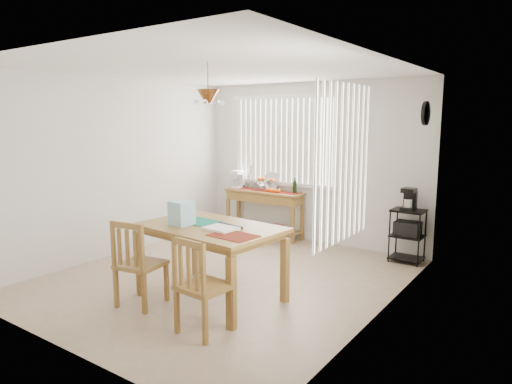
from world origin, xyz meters
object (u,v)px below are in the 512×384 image
Objects in this scene: sideboard at (265,202)px; wire_cart at (408,231)px; chair_right at (201,286)px; cart_items at (409,200)px; chair_left at (138,264)px; dining_table at (210,234)px.

sideboard is 2.46m from wire_cart.
sideboard is at bearing 114.59° from chair_right.
cart_items reaches higher than chair_left.
cart_items is 3.78m from chair_left.
chair_left reaches higher than wire_cart.
dining_table is 0.92m from chair_right.
wire_cart is 2.43× the size of cart_items.
chair_left is at bearing 174.24° from chair_right.
sideboard is at bearing 179.48° from cart_items.
chair_left is at bearing -80.51° from sideboard.
chair_right is (1.53, -3.35, -0.14)m from sideboard.
sideboard is 3.30m from chair_left.
chair_left is (-1.91, -3.22, 0.02)m from wire_cart.
dining_table is at bearing 124.74° from chair_right.
cart_items is at bearing -0.52° from sideboard.
dining_table is at bearing -118.64° from wire_cart.
sideboard is at bearing 111.45° from dining_table.
chair_left reaches higher than dining_table.
chair_right reaches higher than dining_table.
chair_right is (-0.92, -3.33, -0.43)m from cart_items.
chair_right reaches higher than sideboard.
chair_left is 1.00m from chair_right.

